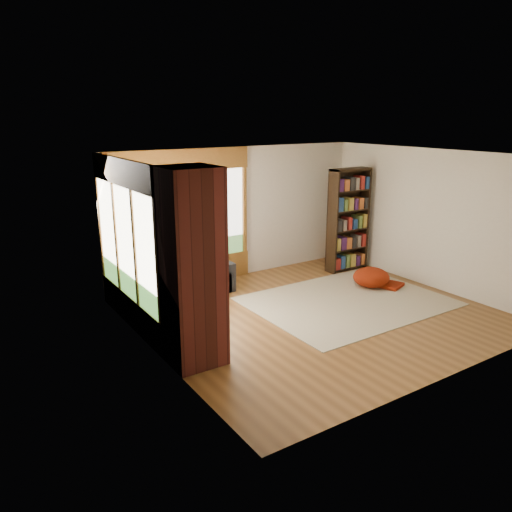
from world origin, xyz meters
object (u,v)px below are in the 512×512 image
brick_chimney (192,268)px  pouf (371,277)px  dog_tan (184,263)px  sectional_sofa (164,290)px  dog_brindle (162,278)px  bookshelf (348,220)px  area_rug (348,301)px

brick_chimney → pouf: size_ratio=3.77×
brick_chimney → dog_tan: 2.07m
dog_tan → sectional_sofa: bearing=121.7°
brick_chimney → dog_brindle: brick_chimney is taller
bookshelf → area_rug: bearing=-132.0°
brick_chimney → sectional_sofa: (0.45, 2.05, -1.00)m
brick_chimney → area_rug: (3.25, 0.49, -1.29)m
brick_chimney → pouf: (4.18, 0.84, -1.10)m
bookshelf → dog_tan: bearing=-179.2°
dog_tan → dog_brindle: dog_tan is taller
pouf → dog_brindle: bearing=172.5°
area_rug → pouf: size_ratio=4.84×
dog_tan → dog_brindle: (-0.60, -0.50, -0.03)m
brick_chimney → dog_tan: brick_chimney is taller
bookshelf → pouf: bearing=-108.6°
dog_tan → pouf: bearing=-43.7°
dog_tan → dog_brindle: bearing=-167.3°
sectional_sofa → pouf: bearing=-17.3°
area_rug → dog_brindle: 3.31m
brick_chimney → pouf: 4.40m
area_rug → pouf: pouf is taller
sectional_sofa → pouf: size_ratio=3.19×
pouf → area_rug: bearing=-159.4°
area_rug → dog_brindle: size_ratio=3.78×
dog_tan → dog_brindle: 0.78m
area_rug → sectional_sofa: bearing=150.9°
area_rug → dog_tan: dog_tan is taller
area_rug → bookshelf: 2.20m
dog_brindle → area_rug: bearing=-122.8°
dog_tan → area_rug: bearing=-55.8°
pouf → dog_brindle: size_ratio=0.78×
bookshelf → pouf: bookshelf is taller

